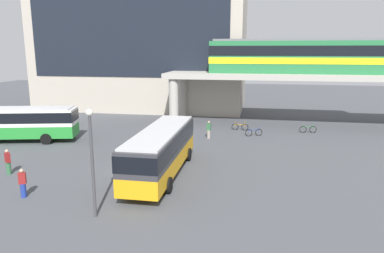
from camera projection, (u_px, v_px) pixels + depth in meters
The scene contains 13 objects.
ground_plane at pixel (171, 138), 35.21m from camera, with size 120.00×120.00×0.00m, color #47494F.
station_building at pixel (145, 45), 53.52m from camera, with size 29.56×15.49×18.58m.
elevated_platform at pixel (312, 80), 40.38m from camera, with size 33.46×6.57×5.88m.
train at pixel (299, 56), 40.09m from camera, with size 20.06×2.96×3.84m.
bus_main at pixel (161, 147), 24.31m from camera, with size 2.83×11.06×3.22m.
bus_secondary at pixel (16, 121), 33.34m from camera, with size 11.33×5.07×3.22m.
bicycle_blue at pixel (254, 132), 35.81m from camera, with size 1.71×0.66×1.04m.
bicycle_orange at pixel (240, 127), 38.45m from camera, with size 1.79×0.06×1.04m.
bicycle_green at pixel (308, 129), 37.23m from camera, with size 1.77×0.37×1.04m.
pedestrian_walking_across at pixel (8, 163), 24.65m from camera, with size 0.48×0.43×1.79m.
pedestrian_at_kerb at pixel (209, 130), 34.75m from camera, with size 0.45×0.34×1.73m.
pedestrian_near_building at pixel (23, 184), 20.77m from camera, with size 0.47×0.40×1.75m.
lamp_post at pixel (92, 154), 17.78m from camera, with size 0.36×0.36×5.68m.
Camera 1 is at (8.21, -23.26, 8.46)m, focal length 33.32 mm.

